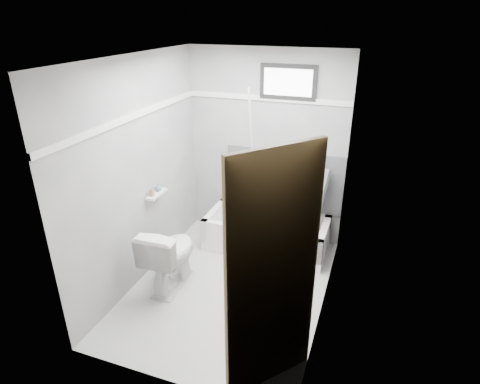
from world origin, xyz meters
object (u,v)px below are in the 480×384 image
at_px(toilet, 170,255).
at_px(soap_bottle_a, 152,191).
at_px(bathtub, 266,233).
at_px(soap_bottle_b, 158,187).
at_px(office_chair, 294,207).
at_px(door, 298,312).

height_order(toilet, soap_bottle_a, soap_bottle_a).
bearing_deg(bathtub, soap_bottle_b, -148.05).
relative_size(bathtub, office_chair, 1.55).
xyz_separation_m(office_chair, soap_bottle_a, (-1.41, -0.87, 0.36)).
height_order(toilet, soap_bottle_b, soap_bottle_b).
relative_size(office_chair, soap_bottle_a, 9.75).
distance_m(door, soap_bottle_b, 2.46).
distance_m(toilet, soap_bottle_b, 0.78).
height_order(bathtub, soap_bottle_a, soap_bottle_a).
distance_m(bathtub, office_chair, 0.51).
bearing_deg(soap_bottle_a, door, -35.94).
height_order(office_chair, soap_bottle_b, office_chair).
height_order(toilet, door, door).
distance_m(office_chair, soap_bottle_a, 1.70).
bearing_deg(soap_bottle_a, office_chair, 31.57).
bearing_deg(toilet, soap_bottle_b, -53.84).
bearing_deg(toilet, office_chair, -136.40).
xyz_separation_m(toilet, soap_bottle_b, (-0.32, 0.40, 0.59)).
bearing_deg(door, toilet, 144.76).
relative_size(toilet, door, 0.38).
height_order(office_chair, soap_bottle_a, office_chair).
xyz_separation_m(office_chair, soap_bottle_b, (-1.41, -0.73, 0.35)).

